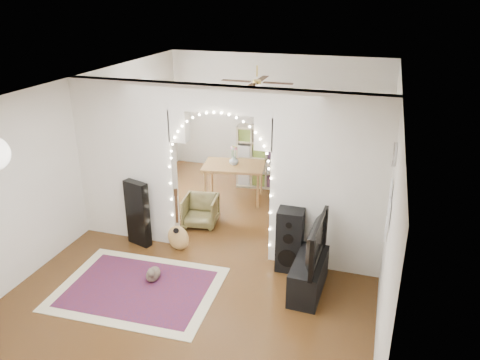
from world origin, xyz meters
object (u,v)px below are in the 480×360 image
(dining_chair_left, at_px, (201,211))
(bookcase, at_px, (268,157))
(floor_speaker, at_px, (290,240))
(dining_chair_right, at_px, (304,229))
(media_console, at_px, (308,276))
(acoustic_guitar, at_px, (178,228))
(dining_table, at_px, (234,168))

(dining_chair_left, bearing_deg, bookcase, 63.20)
(floor_speaker, height_order, dining_chair_right, floor_speaker)
(bookcase, height_order, dining_chair_left, bookcase)
(media_console, bearing_deg, dining_chair_left, 148.80)
(bookcase, bearing_deg, acoustic_guitar, -110.67)
(acoustic_guitar, xyz_separation_m, dining_table, (0.25, 2.17, 0.28))
(dining_chair_left, bearing_deg, dining_table, 71.32)
(dining_table, bearing_deg, bookcase, 51.51)
(acoustic_guitar, bearing_deg, floor_speaker, -21.59)
(dining_table, distance_m, dining_chair_left, 1.31)
(dining_chair_right, bearing_deg, dining_table, 162.36)
(acoustic_guitar, bearing_deg, dining_table, 61.96)
(floor_speaker, relative_size, dining_chair_left, 1.65)
(acoustic_guitar, relative_size, bookcase, 0.69)
(media_console, distance_m, dining_chair_left, 2.63)
(bookcase, distance_m, dining_table, 0.98)
(floor_speaker, distance_m, media_console, 0.67)
(floor_speaker, height_order, media_console, floor_speaker)
(dining_chair_left, distance_m, dining_chair_right, 1.90)
(acoustic_guitar, height_order, bookcase, bookcase)
(bookcase, bearing_deg, dining_chair_left, -116.11)
(dining_chair_right, bearing_deg, bookcase, 139.31)
(dining_chair_left, bearing_deg, media_console, -40.99)
(dining_chair_left, bearing_deg, dining_chair_right, -10.34)
(acoustic_guitar, xyz_separation_m, dining_chair_left, (0.01, 0.95, -0.13))
(acoustic_guitar, height_order, dining_table, acoustic_guitar)
(floor_speaker, distance_m, dining_chair_right, 0.90)
(dining_table, distance_m, dining_chair_right, 2.16)
(acoustic_guitar, height_order, media_console, acoustic_guitar)
(dining_chair_right, bearing_deg, floor_speaker, -74.07)
(floor_speaker, height_order, dining_chair_left, floor_speaker)
(floor_speaker, distance_m, dining_chair_left, 2.07)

